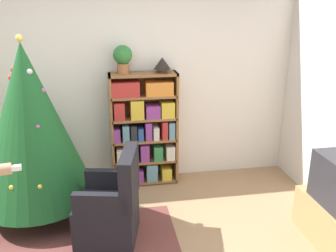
# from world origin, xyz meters

# --- Properties ---
(wall_back) EXTENTS (8.00, 0.10, 2.60)m
(wall_back) POSITION_xyz_m (0.00, 1.93, 1.30)
(wall_back) COLOR silver
(wall_back) RESTS_ON ground_plane
(bookshelf) EXTENTS (0.82, 0.26, 1.42)m
(bookshelf) POSITION_xyz_m (0.38, 1.72, 0.71)
(bookshelf) COLOR brown
(bookshelf) RESTS_ON ground_plane
(tv_stand) EXTENTS (0.45, 0.83, 0.42)m
(tv_stand) POSITION_xyz_m (2.04, 0.15, 0.21)
(tv_stand) COLOR tan
(tv_stand) RESTS_ON ground_plane
(christmas_tree) EXTENTS (1.22, 1.22, 1.93)m
(christmas_tree) POSITION_xyz_m (-0.85, 1.18, 1.04)
(christmas_tree) COLOR #4C3323
(christmas_tree) RESTS_ON ground_plane
(armchair) EXTENTS (0.67, 0.67, 0.92)m
(armchair) POSITION_xyz_m (-0.08, 0.59, 0.32)
(armchair) COLOR black
(armchair) RESTS_ON ground_plane
(potted_plant) EXTENTS (0.22, 0.22, 0.33)m
(potted_plant) POSITION_xyz_m (0.15, 1.73, 1.61)
(potted_plant) COLOR #935B38
(potted_plant) RESTS_ON bookshelf
(table_lamp) EXTENTS (0.20, 0.20, 0.18)m
(table_lamp) POSITION_xyz_m (0.61, 1.73, 1.52)
(table_lamp) COLOR #473828
(table_lamp) RESTS_ON bookshelf
(book_pile_near_tree) EXTENTS (0.23, 0.17, 0.06)m
(book_pile_near_tree) POSITION_xyz_m (-0.37, 0.76, 0.03)
(book_pile_near_tree) COLOR #2D7A42
(book_pile_near_tree) RESTS_ON ground_plane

